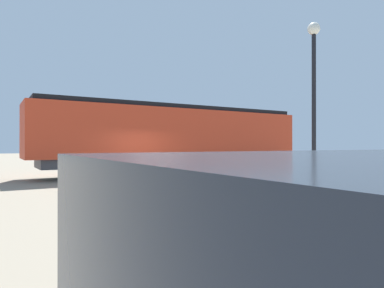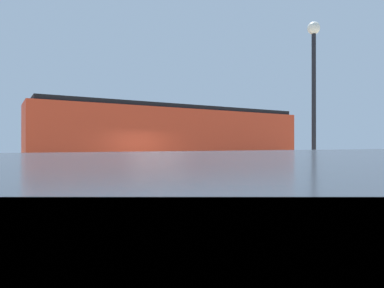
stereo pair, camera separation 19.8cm
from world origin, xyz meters
TOP-DOWN VIEW (x-y plane):
  - ground_plane at (0.00, 0.00)m, footprint 120.00×120.00m
  - locomotive at (-3.47, 3.33)m, footprint 2.88×15.82m
  - lamp_post at (4.98, 4.25)m, footprint 0.47×0.47m
  - platform_fence at (2.83, 6.50)m, footprint 0.05×7.19m

SIDE VIEW (x-z plane):
  - ground_plane at x=0.00m, z-range 0.00..0.00m
  - platform_fence at x=2.83m, z-range 0.19..1.44m
  - locomotive at x=-3.47m, z-range 0.26..4.11m
  - lamp_post at x=4.98m, z-range 1.08..7.38m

